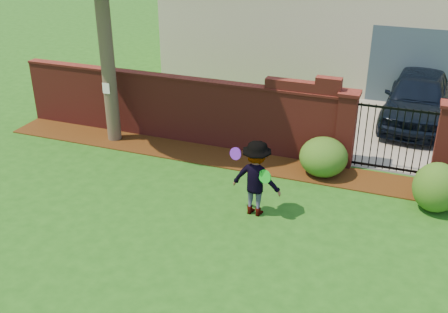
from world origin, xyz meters
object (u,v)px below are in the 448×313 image
at_px(man, 255,179).
at_px(frisbee_green, 265,177).
at_px(car, 417,101).
at_px(frisbee_purple, 236,154).

bearing_deg(man, frisbee_green, 152.52).
bearing_deg(car, frisbee_green, -108.85).
height_order(car, frisbee_green, car).
distance_m(frisbee_purple, frisbee_green, 0.73).
bearing_deg(man, car, -108.74).
relative_size(car, man, 2.69).
distance_m(man, frisbee_green, 0.33).
xyz_separation_m(man, frisbee_purple, (-0.41, -0.05, 0.52)).
bearing_deg(frisbee_green, man, 146.69).
bearing_deg(car, man, -111.19).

